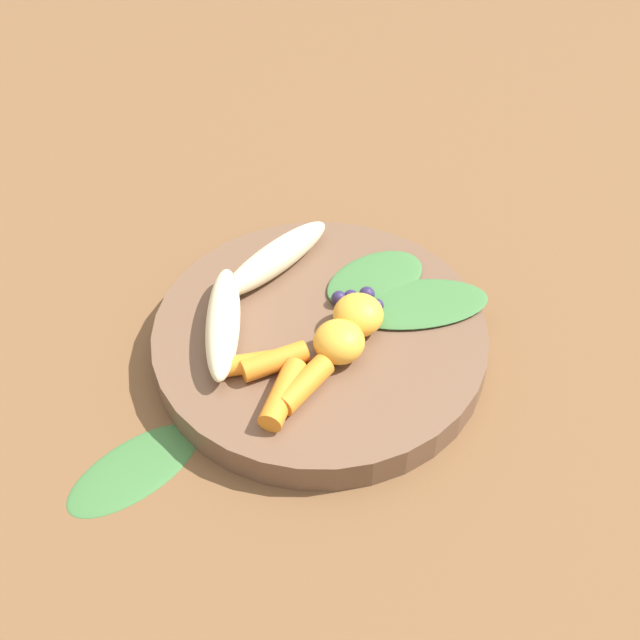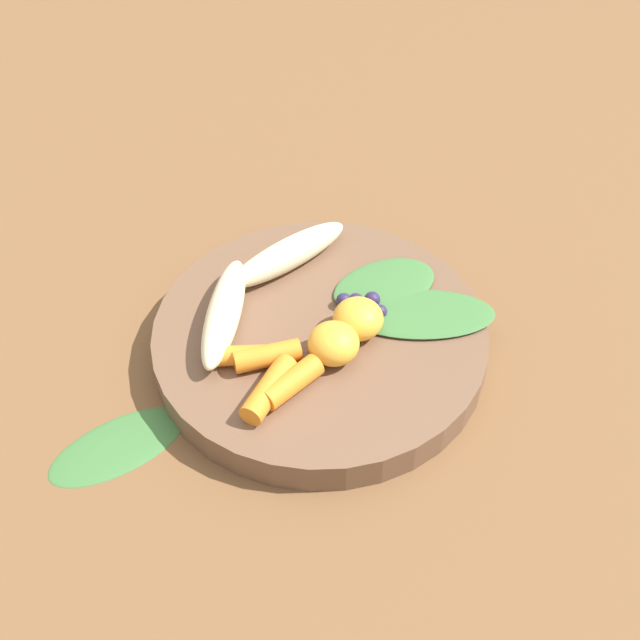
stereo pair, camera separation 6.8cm
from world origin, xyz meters
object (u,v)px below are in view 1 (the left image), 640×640
(banana_peeled_right, at_px, (276,258))
(kale_leaf_stray, at_px, (134,468))
(banana_peeled_left, at_px, (223,322))
(orange_segment_near, at_px, (358,315))
(bowl, at_px, (320,340))

(banana_peeled_right, height_order, kale_leaf_stray, banana_peeled_right)
(banana_peeled_left, relative_size, orange_segment_near, 3.01)
(banana_peeled_right, bearing_deg, bowl, 70.33)
(kale_leaf_stray, bearing_deg, bowl, 178.55)
(kale_leaf_stray, bearing_deg, banana_peeled_right, -159.74)
(bowl, relative_size, banana_peeled_left, 2.23)
(bowl, xyz_separation_m, orange_segment_near, (0.03, 0.02, 0.03))
(banana_peeled_left, height_order, banana_peeled_right, same)
(bowl, height_order, kale_leaf_stray, bowl)
(orange_segment_near, bearing_deg, banana_peeled_left, -147.43)
(orange_segment_near, bearing_deg, banana_peeled_right, 163.10)
(banana_peeled_right, bearing_deg, banana_peeled_left, 15.39)
(bowl, bearing_deg, orange_segment_near, 29.81)
(bowl, distance_m, kale_leaf_stray, 0.18)
(bowl, xyz_separation_m, banana_peeled_left, (-0.07, -0.04, 0.03))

